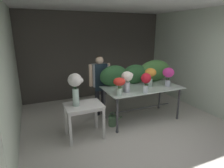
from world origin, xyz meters
The scene contains 16 objects.
ground_plane centered at (0.00, 1.89, 0.00)m, with size 8.30×8.30×0.00m, color beige.
wall_back centered at (0.00, 3.77, 1.37)m, with size 4.80×0.12×2.74m, color #4C4742.
wall_left centered at (-2.40, 1.89, 1.37)m, with size 0.12×3.89×2.74m, color silver.
wall_right centered at (2.40, 1.89, 1.37)m, with size 0.12×3.89×2.74m, color silver.
ceiling_slab centered at (0.00, 1.89, 2.80)m, with size 4.92×3.89×0.12m, color silver.
display_table_glass centered at (0.47, 1.51, 0.72)m, with size 1.88×0.96×0.85m.
side_table_white centered at (-1.07, 1.27, 0.62)m, with size 0.76×0.57×0.72m.
florist centered at (-0.39, 2.17, 0.96)m, with size 0.56×0.24×1.57m.
foliage_backdrop centered at (0.62, 1.87, 1.12)m, with size 2.03×0.30×0.58m.
vase_sunset_ranunculus centered at (0.65, 1.46, 1.15)m, with size 0.27×0.27×0.46m.
vase_ivory_roses centered at (-0.06, 1.31, 1.13)m, with size 0.27×0.25×0.47m.
vase_crimson_dahlias centered at (0.30, 1.13, 1.12)m, with size 0.22×0.22×0.44m.
vase_magenta_peonies centered at (1.09, 1.34, 1.15)m, with size 0.28×0.28×0.46m.
vase_scarlet_carnations centered at (-0.31, 1.19, 1.10)m, with size 0.25×0.25×0.38m.
vase_white_roses_tall centered at (-1.21, 1.27, 1.15)m, with size 0.30×0.27×0.66m.
watering_can centered at (-0.34, 1.47, 0.13)m, with size 0.35×0.18×0.34m.
Camera 1 is at (-1.95, -2.24, 2.17)m, focal length 30.30 mm.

